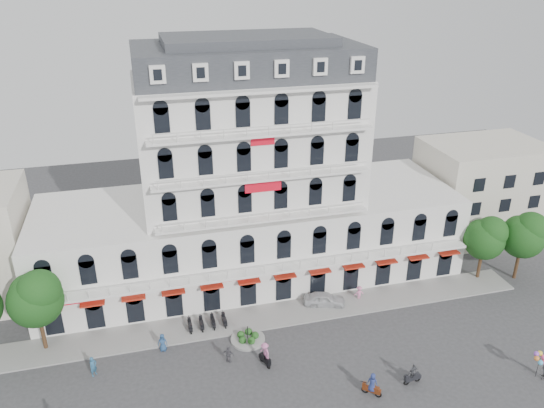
{
  "coord_description": "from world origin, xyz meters",
  "views": [
    {
      "loc": [
        -10.82,
        -32.77,
        32.04
      ],
      "look_at": [
        0.37,
        10.0,
        11.8
      ],
      "focal_mm": 35.0,
      "sensor_mm": 36.0,
      "label": 1
    }
  ],
  "objects_px": {
    "rider_east": "(372,384)",
    "parked_car": "(324,299)",
    "rider_northeast": "(413,374)",
    "balloon_vendor": "(542,366)",
    "rider_center": "(265,353)"
  },
  "relations": [
    {
      "from": "rider_east",
      "to": "parked_car",
      "type": "bearing_deg",
      "value": -50.95
    },
    {
      "from": "parked_car",
      "to": "rider_east",
      "type": "distance_m",
      "value": 12.71
    },
    {
      "from": "parked_car",
      "to": "rider_northeast",
      "type": "xyz_separation_m",
      "value": [
        3.35,
        -12.33,
        0.26
      ]
    },
    {
      "from": "rider_northeast",
      "to": "balloon_vendor",
      "type": "xyz_separation_m",
      "value": [
        10.74,
        -2.15,
        0.32
      ]
    },
    {
      "from": "rider_northeast",
      "to": "parked_car",
      "type": "bearing_deg",
      "value": -82.05
    },
    {
      "from": "parked_car",
      "to": "balloon_vendor",
      "type": "relative_size",
      "value": 1.71
    },
    {
      "from": "rider_east",
      "to": "rider_northeast",
      "type": "height_order",
      "value": "rider_east"
    },
    {
      "from": "parked_car",
      "to": "rider_northeast",
      "type": "bearing_deg",
      "value": -147.74
    },
    {
      "from": "rider_east",
      "to": "rider_northeast",
      "type": "xyz_separation_m",
      "value": [
        3.85,
        0.36,
        -0.12
      ]
    },
    {
      "from": "parked_car",
      "to": "rider_east",
      "type": "bearing_deg",
      "value": -165.18
    },
    {
      "from": "parked_car",
      "to": "rider_center",
      "type": "height_order",
      "value": "rider_center"
    },
    {
      "from": "rider_northeast",
      "to": "balloon_vendor",
      "type": "relative_size",
      "value": 0.82
    },
    {
      "from": "rider_center",
      "to": "balloon_vendor",
      "type": "xyz_separation_m",
      "value": [
        22.11,
        -7.41,
        0.05
      ]
    },
    {
      "from": "parked_car",
      "to": "rider_center",
      "type": "xyz_separation_m",
      "value": [
        -8.01,
        -7.07,
        0.53
      ]
    },
    {
      "from": "parked_car",
      "to": "balloon_vendor",
      "type": "height_order",
      "value": "balloon_vendor"
    }
  ]
}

